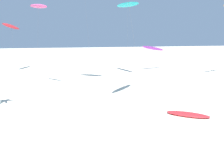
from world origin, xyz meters
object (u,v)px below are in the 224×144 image
object	(u,v)px
grounded_kite_1	(188,114)
flying_kite_0	(153,48)
flying_kite_1	(127,5)
flying_kite_6	(38,6)
flying_kite_4	(11,26)

from	to	relation	value
grounded_kite_1	flying_kite_0	bearing A→B (deg)	77.66
flying_kite_1	grounded_kite_1	xyz separation A→B (m)	(1.69, -26.81, -16.30)
flying_kite_0	grounded_kite_1	size ratio (longest dim) A/B	2.08
flying_kite_0	flying_kite_6	bearing A→B (deg)	-147.48
flying_kite_0	grounded_kite_1	xyz separation A→B (m)	(-7.69, -35.16, -5.83)
grounded_kite_1	flying_kite_6	bearing A→B (deg)	138.48
flying_kite_6	flying_kite_4	bearing A→B (deg)	113.90
flying_kite_0	flying_kite_1	world-z (taller)	flying_kite_1
flying_kite_0	flying_kite_6	xyz separation A→B (m)	(-27.55, -17.57, 8.99)
flying_kite_0	flying_kite_4	xyz separation A→B (m)	(-36.92, 3.56, 5.83)
flying_kite_0	flying_kite_4	bearing A→B (deg)	174.49
flying_kite_4	grounded_kite_1	size ratio (longest dim) A/B	2.41
flying_kite_1	flying_kite_4	world-z (taller)	flying_kite_1
flying_kite_4	flying_kite_6	xyz separation A→B (m)	(9.36, -21.13, 3.16)
flying_kite_1	grounded_kite_1	world-z (taller)	flying_kite_1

